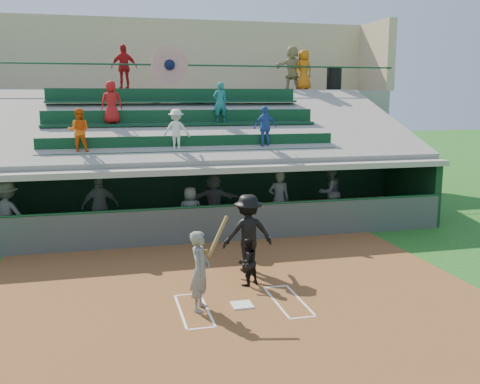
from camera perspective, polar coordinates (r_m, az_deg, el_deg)
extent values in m
plane|color=#1B5417|center=(11.50, 0.22, -12.11)|extent=(100.00, 100.00, 0.00)
cube|color=brown|center=(11.95, -0.39, -11.18)|extent=(11.00, 9.00, 0.02)
cube|color=white|center=(11.49, 0.22, -11.94)|extent=(0.43, 0.43, 0.03)
cube|color=white|center=(11.34, -3.54, -12.33)|extent=(0.05, 1.80, 0.01)
cube|color=white|center=(11.69, 3.86, -11.63)|extent=(0.05, 1.80, 0.01)
cube|color=white|center=(11.27, -6.36, -12.54)|extent=(0.05, 1.80, 0.01)
cube|color=white|center=(11.86, 6.44, -11.35)|extent=(0.05, 1.80, 0.01)
cube|color=white|center=(12.13, -5.64, -10.83)|extent=(0.60, 0.05, 0.01)
cube|color=white|center=(12.56, 3.79, -10.04)|extent=(0.60, 0.05, 0.01)
cube|color=white|center=(10.49, -4.14, -14.29)|extent=(0.60, 0.05, 0.01)
cube|color=silver|center=(10.99, 6.74, -13.15)|extent=(0.60, 0.05, 0.01)
cube|color=gray|center=(17.80, -5.16, -3.95)|extent=(16.00, 3.50, 0.04)
cube|color=gray|center=(24.04, -7.77, 5.21)|extent=(20.00, 3.00, 4.60)
cube|color=#4A4E49|center=(15.99, -4.21, -3.61)|extent=(16.00, 0.06, 1.10)
cylinder|color=#154221|center=(15.87, -4.24, -1.61)|extent=(16.00, 0.08, 0.08)
cube|color=black|center=(19.27, -6.02, 0.41)|extent=(16.00, 0.25, 2.20)
cube|color=black|center=(20.36, 17.63, 0.51)|extent=(0.25, 3.50, 2.20)
cube|color=gray|center=(17.39, -5.27, 3.03)|extent=(16.40, 3.90, 0.18)
cube|color=gray|center=(20.97, -6.70, 1.34)|extent=(16.40, 3.50, 2.30)
cube|color=gray|center=(22.46, -7.31, 4.87)|extent=(16.40, 0.30, 4.60)
cube|color=gray|center=(19.11, -6.20, 7.42)|extent=(16.40, 6.51, 2.37)
cube|color=#0B331C|center=(16.80, -5.01, 4.32)|extent=(9.40, 0.42, 0.08)
cube|color=#0B321C|center=(16.98, -5.13, 5.26)|extent=(9.40, 0.06, 0.45)
cube|color=#0C3620|center=(18.62, -5.98, 7.20)|extent=(9.40, 0.42, 0.08)
cube|color=#0C361D|center=(18.80, -6.08, 8.02)|extent=(9.40, 0.06, 0.45)
cube|color=#0C3721|center=(20.48, -6.78, 9.56)|extent=(9.40, 0.42, 0.08)
cube|color=#0C381F|center=(20.67, -6.87, 10.28)|extent=(9.40, 0.06, 0.45)
imported|color=#DE570D|center=(16.66, -16.81, 6.28)|extent=(0.68, 0.56, 1.32)
imported|color=silver|center=(16.77, -6.81, 6.61)|extent=(0.90, 0.62, 1.28)
imported|color=#284DA1|center=(17.37, 2.71, 6.92)|extent=(0.83, 0.44, 1.36)
imported|color=#A21312|center=(18.51, -13.54, 9.28)|extent=(0.71, 0.47, 1.42)
imported|color=#18686D|center=(18.92, -2.14, 9.53)|extent=(0.55, 0.40, 1.40)
cylinder|color=#154329|center=(22.49, -7.53, 13.29)|extent=(20.00, 0.07, 0.07)
cylinder|color=red|center=(22.47, -7.53, 13.29)|extent=(1.50, 0.06, 1.50)
sphere|color=black|center=(22.44, -7.52, 13.30)|extent=(0.44, 0.44, 0.44)
cube|color=tan|center=(25.51, -8.37, 14.25)|extent=(20.00, 0.40, 3.20)
cube|color=tan|center=(27.01, 14.27, 13.82)|extent=(0.40, 3.00, 3.20)
imported|color=#62645F|center=(11.04, -4.29, -8.38)|extent=(0.60, 0.72, 1.67)
cylinder|color=olive|center=(10.75, -2.36, -4.72)|extent=(0.56, 0.54, 0.75)
sphere|color=brown|center=(10.94, -3.64, -6.36)|extent=(0.10, 0.10, 0.10)
imported|color=black|center=(12.48, 0.78, -7.47)|extent=(0.67, 0.61, 1.12)
imported|color=black|center=(13.35, 0.85, -4.40)|extent=(1.27, 0.74, 1.96)
cube|color=#976136|center=(18.82, -6.04, -2.38)|extent=(15.85, 0.87, 0.48)
imported|color=#61645E|center=(16.98, -23.56, -2.12)|extent=(1.40, 1.11, 1.90)
imported|color=#5F625D|center=(17.13, -14.68, -1.47)|extent=(1.16, 0.59, 1.90)
imported|color=#555853|center=(16.58, -5.30, -2.13)|extent=(0.79, 0.53, 1.58)
imported|color=#61645E|center=(18.04, -2.79, -0.79)|extent=(1.70, 0.84, 1.76)
imported|color=#5A5D58|center=(17.70, 4.16, -0.80)|extent=(0.76, 0.56, 1.89)
imported|color=#5B5E59|center=(19.02, 9.52, -0.01)|extent=(1.17, 1.05, 1.98)
cylinder|color=black|center=(24.76, 10.00, 11.76)|extent=(0.66, 0.66, 0.98)
imported|color=red|center=(22.77, -12.24, 12.88)|extent=(1.13, 0.66, 1.82)
imported|color=#C75E0B|center=(24.06, 6.80, 12.79)|extent=(0.94, 0.71, 1.74)
imported|color=tan|center=(24.06, 5.57, 13.02)|extent=(1.82, 0.78, 1.91)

